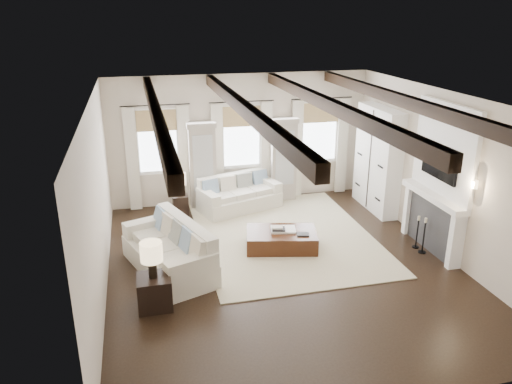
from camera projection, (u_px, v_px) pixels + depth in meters
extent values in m
plane|color=black|center=(283.00, 266.00, 9.55)|extent=(7.50, 7.50, 0.00)
cube|color=beige|center=(241.00, 139.00, 12.43)|extent=(6.50, 0.04, 3.20)
cube|color=beige|center=(381.00, 296.00, 5.58)|extent=(6.50, 0.04, 3.20)
cube|color=beige|center=(97.00, 203.00, 8.28)|extent=(0.04, 7.50, 3.20)
cube|color=beige|center=(444.00, 174.00, 9.73)|extent=(0.04, 7.50, 3.20)
cube|color=white|center=(286.00, 99.00, 8.46)|extent=(6.50, 7.50, 0.04)
cube|color=black|center=(155.00, 112.00, 8.01)|extent=(0.16, 7.40, 0.22)
cube|color=black|center=(243.00, 108.00, 8.33)|extent=(0.16, 7.40, 0.22)
cube|color=black|center=(328.00, 104.00, 8.67)|extent=(0.16, 7.40, 0.22)
cube|color=black|center=(403.00, 101.00, 8.99)|extent=(0.16, 7.40, 0.22)
cube|color=white|center=(158.00, 142.00, 11.93)|extent=(0.90, 0.03, 1.45)
cube|color=tan|center=(156.00, 121.00, 11.69)|extent=(0.94, 0.04, 0.50)
cube|color=silver|center=(132.00, 160.00, 11.83)|extent=(0.28, 0.08, 2.50)
cube|color=silver|center=(185.00, 157.00, 12.10)|extent=(0.28, 0.08, 2.50)
cylinder|color=black|center=(155.00, 105.00, 11.52)|extent=(1.60, 0.02, 0.02)
cube|color=white|center=(241.00, 137.00, 12.38)|extent=(0.90, 0.03, 1.45)
cube|color=tan|center=(242.00, 116.00, 12.15)|extent=(0.94, 0.04, 0.50)
cube|color=silver|center=(218.00, 155.00, 12.28)|extent=(0.28, 0.08, 2.50)
cube|color=silver|center=(266.00, 151.00, 12.56)|extent=(0.28, 0.08, 2.50)
cylinder|color=black|center=(242.00, 102.00, 11.97)|extent=(1.60, 0.02, 0.02)
cube|color=white|center=(319.00, 133.00, 12.84)|extent=(0.90, 0.03, 1.45)
cube|color=tan|center=(321.00, 113.00, 12.60)|extent=(0.94, 0.04, 0.50)
cube|color=silver|center=(297.00, 149.00, 12.74)|extent=(0.28, 0.08, 2.50)
cube|color=silver|center=(342.00, 146.00, 13.02)|extent=(0.28, 0.08, 2.50)
cylinder|color=black|center=(322.00, 98.00, 12.43)|extent=(1.60, 0.02, 0.02)
cube|color=#ABA297|center=(202.00, 167.00, 12.20)|extent=(0.64, 0.38, 2.00)
cube|color=#B2B7BA|center=(203.00, 164.00, 11.97)|extent=(0.48, 0.02, 1.40)
cube|color=#ABA297|center=(201.00, 125.00, 11.84)|extent=(0.70, 0.42, 0.12)
cube|color=#ABA297|center=(283.00, 162.00, 12.66)|extent=(0.64, 0.38, 2.00)
cube|color=#B2B7BA|center=(285.00, 158.00, 12.43)|extent=(0.48, 0.02, 1.40)
cube|color=#ABA297|center=(283.00, 120.00, 12.30)|extent=(0.70, 0.42, 0.12)
cube|color=#29292B|center=(433.00, 224.00, 10.07)|extent=(0.18, 1.50, 1.10)
cube|color=black|center=(431.00, 231.00, 10.12)|extent=(0.10, 0.90, 0.70)
cube|color=white|center=(456.00, 241.00, 9.31)|extent=(0.26, 0.14, 1.10)
cube|color=white|center=(410.00, 209.00, 10.81)|extent=(0.26, 0.14, 1.10)
cube|color=white|center=(434.00, 196.00, 9.85)|extent=(0.32, 1.90, 0.12)
cube|color=white|center=(445.00, 150.00, 9.55)|extent=(0.10, 1.90, 1.80)
cube|color=black|center=(440.00, 163.00, 9.62)|extent=(0.07, 1.10, 0.64)
cylinder|color=#FFD899|center=(475.00, 185.00, 8.70)|extent=(0.10, 0.10, 0.14)
cube|color=silver|center=(378.00, 159.00, 11.95)|extent=(0.40, 1.70, 2.50)
cube|color=black|center=(370.00, 160.00, 11.90)|extent=(0.01, 0.02, 2.40)
cube|color=#C0B798|center=(285.00, 236.00, 10.83)|extent=(3.64, 4.68, 0.02)
cube|color=silver|center=(240.00, 202.00, 12.23)|extent=(2.14, 1.46, 0.37)
cube|color=silver|center=(233.00, 182.00, 12.36)|extent=(1.84, 0.79, 0.47)
cube|color=silver|center=(208.00, 197.00, 11.69)|extent=(0.50, 0.87, 0.24)
cube|color=silver|center=(269.00, 184.00, 12.55)|extent=(0.50, 0.87, 0.24)
cube|color=silver|center=(221.00, 197.00, 11.84)|extent=(0.67, 0.70, 0.13)
cube|color=silver|center=(241.00, 193.00, 12.11)|extent=(0.67, 0.70, 0.13)
cube|color=silver|center=(260.00, 189.00, 12.38)|extent=(0.67, 0.70, 0.13)
cube|color=#7697BA|center=(211.00, 188.00, 11.87)|extent=(0.44, 0.32, 0.41)
cube|color=silver|center=(228.00, 184.00, 12.10)|extent=(0.44, 0.32, 0.41)
cube|color=#B9B19E|center=(244.00, 181.00, 12.34)|extent=(0.44, 0.32, 0.41)
cube|color=#7697BA|center=(260.00, 178.00, 12.57)|extent=(0.44, 0.32, 0.41)
cube|color=silver|center=(169.00, 261.00, 9.32)|extent=(1.70, 2.42, 0.42)
cube|color=silver|center=(186.00, 233.00, 9.36)|extent=(0.94, 2.06, 0.53)
cube|color=silver|center=(147.00, 226.00, 9.96)|extent=(0.99, 0.58, 0.27)
cube|color=silver|center=(191.00, 265.00, 8.44)|extent=(0.99, 0.58, 0.27)
cube|color=silver|center=(152.00, 236.00, 9.67)|extent=(0.80, 0.77, 0.15)
cube|color=silver|center=(165.00, 248.00, 9.20)|extent=(0.80, 0.77, 0.15)
cube|color=silver|center=(180.00, 261.00, 8.72)|extent=(0.80, 0.77, 0.15)
cube|color=#7697BA|center=(160.00, 219.00, 9.87)|extent=(0.37, 0.49, 0.46)
cube|color=silver|center=(168.00, 226.00, 9.56)|extent=(0.37, 0.49, 0.46)
cube|color=#B9B19E|center=(177.00, 233.00, 9.25)|extent=(0.37, 0.49, 0.46)
cube|color=#7697BA|center=(187.00, 241.00, 8.95)|extent=(0.37, 0.49, 0.46)
cube|color=silver|center=(197.00, 249.00, 8.64)|extent=(0.37, 0.49, 0.46)
cube|color=black|center=(281.00, 240.00, 10.22)|extent=(1.58, 1.18, 0.37)
cube|color=white|center=(283.00, 229.00, 10.21)|extent=(0.57, 0.48, 0.04)
cube|color=#262628|center=(279.00, 229.00, 10.13)|extent=(0.30, 0.25, 0.04)
cube|color=beige|center=(277.00, 227.00, 10.13)|extent=(0.25, 0.21, 0.03)
cube|color=#262628|center=(303.00, 234.00, 9.99)|extent=(0.27, 0.23, 0.03)
cube|color=black|center=(154.00, 292.00, 8.17)|extent=(0.55, 0.55, 0.55)
cylinder|color=black|center=(153.00, 269.00, 8.02)|extent=(0.14, 0.14, 0.30)
cylinder|color=#F9D89E|center=(151.00, 252.00, 7.91)|extent=(0.36, 0.36, 0.32)
cube|color=black|center=(181.00, 206.00, 11.78)|extent=(0.35, 0.35, 0.53)
cylinder|color=black|center=(180.00, 190.00, 11.64)|extent=(0.12, 0.12, 0.27)
cylinder|color=#F9D89E|center=(179.00, 179.00, 11.55)|extent=(0.32, 0.32, 0.28)
cylinder|color=black|center=(422.00, 252.00, 10.09)|extent=(0.15, 0.15, 0.02)
cylinder|color=black|center=(424.00, 237.00, 9.98)|extent=(0.03, 0.03, 0.67)
cylinder|color=beige|center=(426.00, 220.00, 9.85)|extent=(0.06, 0.06, 0.10)
cylinder|color=black|center=(415.00, 247.00, 10.31)|extent=(0.14, 0.14, 0.02)
cylinder|color=black|center=(417.00, 234.00, 10.21)|extent=(0.03, 0.03, 0.62)
cylinder|color=beige|center=(419.00, 218.00, 10.09)|extent=(0.05, 0.05, 0.09)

